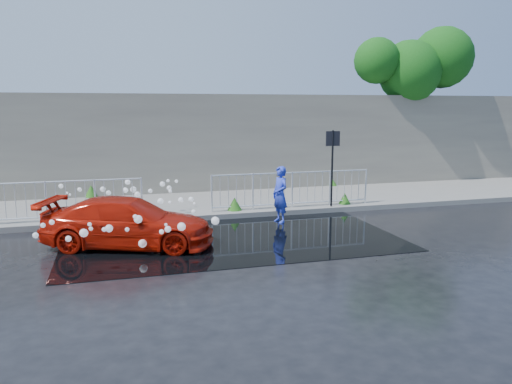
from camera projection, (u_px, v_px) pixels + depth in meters
The scene contains 13 objects.
ground at pixel (219, 249), 11.37m from camera, with size 90.00×90.00×0.00m, color black.
pavement at pixel (187, 205), 16.10m from camera, with size 30.00×4.00×0.15m, color slate.
curb at pixel (197, 218), 14.20m from camera, with size 30.00×0.25×0.16m, color slate.
retaining_wall at pixel (177, 143), 17.87m from camera, with size 30.00×0.60×3.50m, color #6B645A.
puddle at pixel (230, 236), 12.46m from camera, with size 8.00×5.00×0.01m, color black.
sign_post at pixel (332, 156), 15.16m from camera, with size 0.45×0.06×2.50m.
tree at pixel (418, 65), 20.26m from camera, with size 5.16×2.54×6.45m.
railing_left at pixel (46, 200), 13.33m from camera, with size 5.05×0.05×1.10m.
railing_right at pixel (292, 188), 15.24m from camera, with size 5.05×0.05×1.10m.
weeds at pixel (174, 201), 15.45m from camera, with size 12.17×3.93×0.41m.
water_spray at pixel (133, 209), 12.34m from camera, with size 3.60×5.65×1.05m.
red_car at pixel (128, 223), 11.48m from camera, with size 1.59×3.91×1.13m, color #AF1507.
person at pixel (280, 195), 13.86m from camera, with size 0.58×0.38×1.58m, color blue.
Camera 1 is at (-2.21, -10.80, 3.20)m, focal length 35.00 mm.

